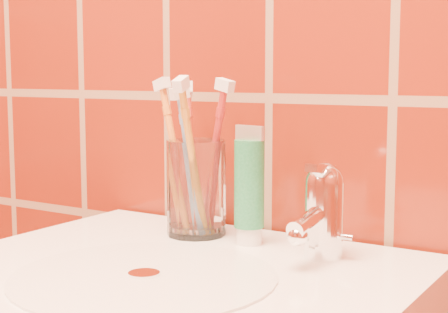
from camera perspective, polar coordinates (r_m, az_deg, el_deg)
The scene contains 8 objects.
glass_tumbler at distance 0.96m, azimuth -2.33°, elevation -2.62°, with size 0.08×0.08×0.13m, color white.
toothpaste_tube at distance 0.91m, azimuth 2.11°, elevation -2.73°, with size 0.04×0.04×0.16m.
faucet at distance 0.85m, azimuth 8.17°, elevation -4.23°, with size 0.05×0.11×0.12m.
toothbrush_0 at distance 0.92m, azimuth -2.61°, elevation -0.38°, with size 0.03×0.09×0.23m, color orange, non-canonical shape.
toothbrush_1 at distance 0.98m, azimuth -2.99°, elevation -0.16°, with size 0.05×0.07×0.22m, color #B73927, non-canonical shape.
toothbrush_2 at distance 0.98m, azimuth -4.02°, elevation -0.07°, with size 0.08×0.04×0.23m, color orange, non-canonical shape.
toothbrush_3 at distance 0.94m, azimuth -2.84°, elevation -0.63°, with size 0.04×0.05×0.22m, color #7196C9, non-canonical shape.
toothbrush_4 at distance 0.95m, azimuth -0.92°, elevation -0.24°, with size 0.07×0.03×0.23m, color #AE2625, non-canonical shape.
Camera 1 is at (0.47, 0.33, 1.08)m, focal length 55.00 mm.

